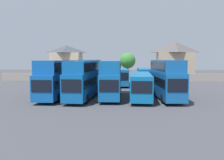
{
  "coord_description": "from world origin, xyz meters",
  "views": [
    {
      "loc": [
        1.78,
        -31.39,
        5.09
      ],
      "look_at": [
        0.0,
        3.0,
        2.15
      ],
      "focal_mm": 38.52,
      "sensor_mm": 36.0,
      "label": 1
    }
  ],
  "objects_px": {
    "house_terrace_centre": "(175,60)",
    "bus_8": "(121,76)",
    "bus_5": "(166,77)",
    "tree_left_of_lot": "(128,61)",
    "house_terrace_left": "(67,61)",
    "bus_4": "(141,84)",
    "bus_1": "(58,77)",
    "bus_7": "(104,75)",
    "bus_9": "(144,76)",
    "bus_2": "(84,77)",
    "bus_6": "(90,71)",
    "bus_3": "(111,77)"
  },
  "relations": [
    {
      "from": "house_terrace_centre",
      "to": "bus_8",
      "type": "bearing_deg",
      "value": -126.89
    },
    {
      "from": "bus_5",
      "to": "tree_left_of_lot",
      "type": "bearing_deg",
      "value": -173.06
    },
    {
      "from": "house_terrace_left",
      "to": "bus_4",
      "type": "bearing_deg",
      "value": -62.52
    },
    {
      "from": "bus_1",
      "to": "house_terrace_centre",
      "type": "relative_size",
      "value": 1.21
    },
    {
      "from": "bus_1",
      "to": "bus_7",
      "type": "bearing_deg",
      "value": 163.68
    },
    {
      "from": "bus_7",
      "to": "bus_8",
      "type": "bearing_deg",
      "value": 86.83
    },
    {
      "from": "bus_1",
      "to": "bus_9",
      "type": "relative_size",
      "value": 1.19
    },
    {
      "from": "bus_5",
      "to": "bus_9",
      "type": "bearing_deg",
      "value": -176.57
    },
    {
      "from": "bus_1",
      "to": "house_terrace_centre",
      "type": "distance_m",
      "value": 40.91
    },
    {
      "from": "house_terrace_centre",
      "to": "tree_left_of_lot",
      "type": "height_order",
      "value": "house_terrace_centre"
    },
    {
      "from": "bus_2",
      "to": "tree_left_of_lot",
      "type": "distance_m",
      "value": 29.08
    },
    {
      "from": "bus_8",
      "to": "bus_1",
      "type": "bearing_deg",
      "value": -30.98
    },
    {
      "from": "bus_5",
      "to": "bus_7",
      "type": "distance_m",
      "value": 18.51
    },
    {
      "from": "bus_6",
      "to": "bus_8",
      "type": "distance_m",
      "value": 6.3
    },
    {
      "from": "bus_8",
      "to": "bus_6",
      "type": "bearing_deg",
      "value": -92.38
    },
    {
      "from": "bus_6",
      "to": "bus_8",
      "type": "xyz_separation_m",
      "value": [
        6.23,
        -0.01,
        -0.96
      ]
    },
    {
      "from": "house_terrace_left",
      "to": "bus_1",
      "type": "bearing_deg",
      "value": -78.34
    },
    {
      "from": "bus_4",
      "to": "bus_8",
      "type": "distance_m",
      "value": 15.85
    },
    {
      "from": "house_terrace_centre",
      "to": "bus_9",
      "type": "bearing_deg",
      "value": -116.65
    },
    {
      "from": "bus_3",
      "to": "bus_1",
      "type": "bearing_deg",
      "value": -90.43
    },
    {
      "from": "bus_6",
      "to": "house_terrace_left",
      "type": "bearing_deg",
      "value": -149.94
    },
    {
      "from": "house_terrace_left",
      "to": "house_terrace_centre",
      "type": "bearing_deg",
      "value": -1.5
    },
    {
      "from": "house_terrace_centre",
      "to": "bus_1",
      "type": "bearing_deg",
      "value": -123.38
    },
    {
      "from": "bus_4",
      "to": "bus_5",
      "type": "relative_size",
      "value": 1.04
    },
    {
      "from": "bus_2",
      "to": "bus_7",
      "type": "relative_size",
      "value": 1.15
    },
    {
      "from": "bus_3",
      "to": "bus_4",
      "type": "distance_m",
      "value": 3.98
    },
    {
      "from": "bus_8",
      "to": "bus_9",
      "type": "height_order",
      "value": "bus_9"
    },
    {
      "from": "bus_5",
      "to": "tree_left_of_lot",
      "type": "height_order",
      "value": "tree_left_of_lot"
    },
    {
      "from": "bus_1",
      "to": "house_terrace_left",
      "type": "xyz_separation_m",
      "value": [
        -7.2,
        34.88,
        1.8
      ]
    },
    {
      "from": "bus_4",
      "to": "tree_left_of_lot",
      "type": "relative_size",
      "value": 1.75
    },
    {
      "from": "bus_2",
      "to": "bus_9",
      "type": "height_order",
      "value": "bus_2"
    },
    {
      "from": "bus_8",
      "to": "tree_left_of_lot",
      "type": "height_order",
      "value": "tree_left_of_lot"
    },
    {
      "from": "bus_4",
      "to": "house_terrace_centre",
      "type": "relative_size",
      "value": 1.19
    },
    {
      "from": "bus_3",
      "to": "bus_5",
      "type": "bearing_deg",
      "value": 88.36
    },
    {
      "from": "tree_left_of_lot",
      "to": "bus_9",
      "type": "bearing_deg",
      "value": -76.55
    },
    {
      "from": "bus_5",
      "to": "house_terrace_left",
      "type": "height_order",
      "value": "house_terrace_left"
    },
    {
      "from": "bus_9",
      "to": "house_terrace_left",
      "type": "height_order",
      "value": "house_terrace_left"
    },
    {
      "from": "house_terrace_left",
      "to": "house_terrace_centre",
      "type": "relative_size",
      "value": 0.91
    },
    {
      "from": "bus_4",
      "to": "bus_9",
      "type": "xyz_separation_m",
      "value": [
        1.73,
        15.2,
        0.06
      ]
    },
    {
      "from": "bus_1",
      "to": "bus_3",
      "type": "bearing_deg",
      "value": 90.7
    },
    {
      "from": "bus_2",
      "to": "bus_7",
      "type": "xyz_separation_m",
      "value": [
        1.15,
        16.21,
        -0.75
      ]
    },
    {
      "from": "bus_9",
      "to": "tree_left_of_lot",
      "type": "distance_m",
      "value": 13.56
    },
    {
      "from": "bus_2",
      "to": "house_terrace_centre",
      "type": "xyz_separation_m",
      "value": [
        18.78,
        34.69,
        2.32
      ]
    },
    {
      "from": "bus_3",
      "to": "bus_8",
      "type": "bearing_deg",
      "value": 175.56
    },
    {
      "from": "bus_8",
      "to": "bus_5",
      "type": "bearing_deg",
      "value": 18.94
    },
    {
      "from": "bus_6",
      "to": "bus_9",
      "type": "distance_m",
      "value": 10.75
    },
    {
      "from": "tree_left_of_lot",
      "to": "bus_6",
      "type": "bearing_deg",
      "value": -121.4
    },
    {
      "from": "bus_4",
      "to": "house_terrace_left",
      "type": "height_order",
      "value": "house_terrace_left"
    },
    {
      "from": "bus_6",
      "to": "house_terrace_left",
      "type": "relative_size",
      "value": 1.17
    },
    {
      "from": "bus_5",
      "to": "house_terrace_centre",
      "type": "height_order",
      "value": "house_terrace_centre"
    }
  ]
}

